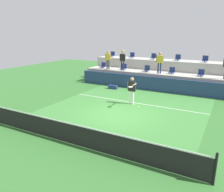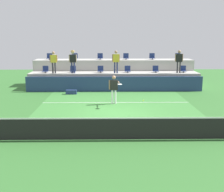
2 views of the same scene
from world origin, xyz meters
The scene contains 26 objects.
ground_plane centered at (0.00, 0.00, 0.00)m, with size 40.00×40.00×0.00m, color #336B2D.
court_inner_paint centered at (0.00, 1.00, 0.00)m, with size 9.00×10.00×0.01m, color #3D7F38.
court_service_line centered at (0.00, 2.40, 0.01)m, with size 9.00×0.06×0.00m, color white.
tennis_net centered at (0.00, -4.00, 0.50)m, with size 10.48×0.08×1.07m.
sponsor_backboard centered at (0.00, 6.00, 0.55)m, with size 13.00×0.16×1.10m, color navy.
seating_tier_lower centered at (0.00, 7.30, 0.62)m, with size 13.00×1.80×1.25m, color #ADAAA3.
seating_tier_upper centered at (0.00, 9.10, 1.05)m, with size 13.00×1.80×2.10m, color #ADAAA3.
stadium_chair_lower_far_left centered at (-5.29, 7.23, 1.46)m, with size 0.44×0.40×0.52m.
stadium_chair_lower_left centered at (-3.17, 7.23, 1.46)m, with size 0.44×0.40×0.52m.
stadium_chair_lower_mid_left centered at (-1.05, 7.23, 1.46)m, with size 0.44×0.40×0.52m.
stadium_chair_lower_mid_right centered at (1.05, 7.23, 1.46)m, with size 0.44×0.40×0.52m.
stadium_chair_lower_right centered at (3.22, 7.23, 1.46)m, with size 0.44×0.40×0.52m.
stadium_chair_lower_far_right centered at (5.37, 7.23, 1.46)m, with size 0.44×0.40×0.52m.
stadium_chair_upper_far_left centered at (-5.31, 9.03, 2.31)m, with size 0.44×0.40×0.52m.
stadium_chair_upper_left centered at (-3.21, 9.03, 2.31)m, with size 0.44×0.40×0.52m.
stadium_chair_upper_mid_left centered at (-1.12, 9.03, 2.31)m, with size 0.44×0.40×0.52m.
stadium_chair_upper_mid_right centered at (1.03, 9.03, 2.31)m, with size 0.44×0.40×0.52m.
stadium_chair_upper_right centered at (3.20, 9.03, 2.31)m, with size 0.44×0.40×0.52m.
stadium_chair_upper_far_right centered at (5.36, 9.03, 2.31)m, with size 0.44×0.40×0.52m.
tennis_player centered at (-0.12, 2.05, 1.06)m, with size 0.75×1.19×1.73m.
spectator_in_white centered at (-4.56, 6.85, 2.24)m, with size 0.58×0.23×1.65m.
spectator_with_hat centered at (-3.11, 6.85, 2.31)m, with size 0.59×0.45×1.73m.
spectator_in_grey centered at (0.13, 6.85, 2.28)m, with size 0.60×0.25×1.70m.
spectator_leaning_on_rail centered at (4.91, 6.85, 2.29)m, with size 0.60×0.25×1.73m.
tennis_ball centered at (1.33, -0.42, 0.77)m, with size 0.07×0.07×0.07m.
equipment_bag centered at (-3.07, 5.04, 0.15)m, with size 0.76×0.28×0.30m, color navy.
Camera 2 is at (-0.51, -14.55, 4.03)m, focal length 45.40 mm.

